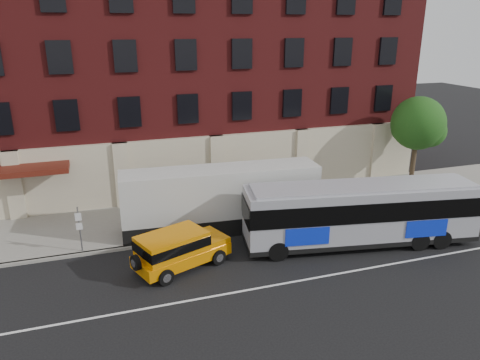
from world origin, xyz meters
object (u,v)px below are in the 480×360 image
object	(u,v)px
street_tree	(419,125)
yellow_suv	(178,248)
shipping_container	(221,200)
city_bus	(361,212)
sign_pole	(80,227)

from	to	relation	value
street_tree	yellow_suv	distance (m)	19.08
yellow_suv	shipping_container	size ratio (longest dim) A/B	0.45
street_tree	city_bus	distance (m)	10.96
yellow_suv	shipping_container	bearing A→B (deg)	48.35
city_bus	yellow_suv	xyz separation A→B (m)	(-9.38, 0.44, -0.77)
street_tree	yellow_suv	world-z (taller)	street_tree
sign_pole	yellow_suv	distance (m)	5.15
sign_pole	street_tree	world-z (taller)	street_tree
street_tree	shipping_container	bearing A→B (deg)	-169.62
sign_pole	shipping_container	world-z (taller)	shipping_container
street_tree	sign_pole	bearing A→B (deg)	-171.39
sign_pole	city_bus	size ratio (longest dim) A/B	0.21
yellow_suv	street_tree	bearing A→B (deg)	19.13
street_tree	yellow_suv	xyz separation A→B (m)	(-17.75, -6.15, -3.37)
yellow_suv	shipping_container	distance (m)	4.70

